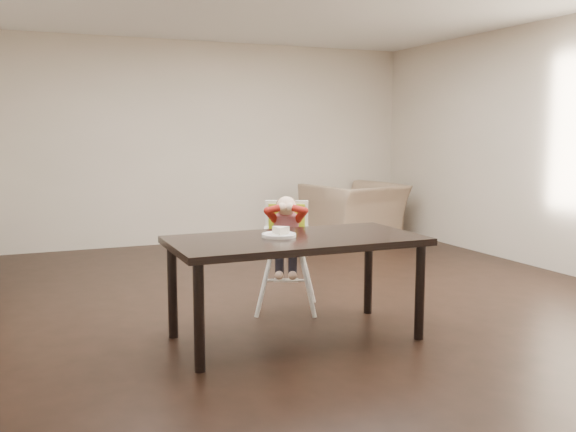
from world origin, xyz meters
name	(u,v)px	position (x,y,z in m)	size (l,w,h in m)	color
ground	(309,304)	(0.00, 0.00, 0.00)	(7.00, 7.00, 0.00)	black
room_walls	(310,89)	(0.00, 0.00, 1.86)	(6.02, 7.02, 2.71)	beige
dining_table	(296,248)	(-0.49, -0.82, 0.67)	(1.80, 0.90, 0.75)	black
high_chair	(286,230)	(-0.25, -0.07, 0.68)	(0.53, 0.53, 0.97)	white
plate	(279,233)	(-0.59, -0.76, 0.77)	(0.27, 0.27, 0.07)	white
armchair	(355,203)	(1.99, 2.80, 0.53)	(1.20, 0.78, 1.05)	#987D61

